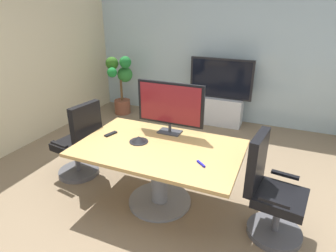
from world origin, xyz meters
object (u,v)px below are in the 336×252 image
object	(u,v)px
conference_table	(159,162)
conference_phone	(139,139)
remote_control	(111,134)
potted_plant	(121,81)
tv_monitor	(170,105)
office_chair_right	(270,195)
office_chair_left	(80,146)
wall_display_unit	(219,103)

from	to	relation	value
conference_table	conference_phone	xyz separation A→B (m)	(-0.27, 0.01, 0.23)
remote_control	potted_plant	bearing A→B (deg)	135.67
conference_table	tv_monitor	distance (m)	0.69
tv_monitor	conference_phone	distance (m)	0.56
office_chair_right	remote_control	size ratio (longest dim) A/B	6.41
office_chair_right	office_chair_left	bearing A→B (deg)	95.35
office_chair_right	wall_display_unit	size ratio (longest dim) A/B	0.83
conference_table	remote_control	distance (m)	0.71
tv_monitor	conference_phone	size ratio (longest dim) A/B	3.82
tv_monitor	remote_control	size ratio (longest dim) A/B	4.94
conference_table	office_chair_right	bearing A→B (deg)	-0.18
potted_plant	conference_phone	bearing A→B (deg)	-54.30
conference_table	conference_phone	bearing A→B (deg)	177.85
wall_display_unit	potted_plant	xyz separation A→B (m)	(-2.10, -0.21, 0.27)
wall_display_unit	remote_control	xyz separation A→B (m)	(-0.72, -2.66, 0.33)
tv_monitor	conference_phone	bearing A→B (deg)	-120.49
office_chair_left	office_chair_right	world-z (taller)	same
wall_display_unit	conference_phone	xyz separation A→B (m)	(-0.31, -2.70, 0.35)
office_chair_right	tv_monitor	size ratio (longest dim) A/B	1.30
conference_table	office_chair_left	distance (m)	1.24
office_chair_left	remote_control	world-z (taller)	office_chair_left
office_chair_right	conference_phone	bearing A→B (deg)	97.25
conference_table	potted_plant	bearing A→B (deg)	129.43
tv_monitor	wall_display_unit	distance (m)	2.41
wall_display_unit	potted_plant	bearing A→B (deg)	-174.26
tv_monitor	office_chair_right	bearing A→B (deg)	-17.67
conference_phone	remote_control	distance (m)	0.41
office_chair_left	conference_table	bearing A→B (deg)	93.90
office_chair_left	office_chair_right	distance (m)	2.47
potted_plant	conference_phone	distance (m)	3.06
potted_plant	remote_control	bearing A→B (deg)	-60.64
office_chair_right	tv_monitor	distance (m)	1.49
remote_control	wall_display_unit	bearing A→B (deg)	91.07
conference_table	office_chair_left	world-z (taller)	office_chair_left
wall_display_unit	potted_plant	world-z (taller)	wall_display_unit
potted_plant	tv_monitor	bearing A→B (deg)	-46.11
conference_phone	remote_control	bearing A→B (deg)	174.54
conference_table	wall_display_unit	distance (m)	2.71
potted_plant	conference_phone	xyz separation A→B (m)	(1.79, -2.49, 0.08)
office_chair_right	potted_plant	bearing A→B (deg)	60.50
conference_table	office_chair_left	bearing A→B (deg)	175.32
office_chair_right	tv_monitor	xyz separation A→B (m)	(-1.27, 0.40, 0.66)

